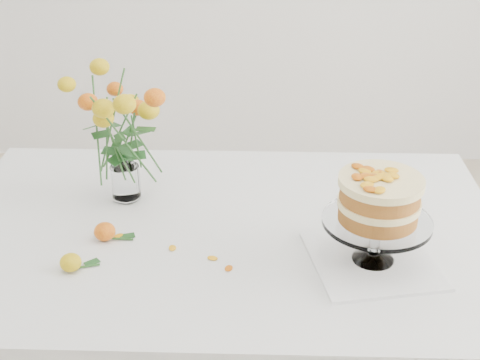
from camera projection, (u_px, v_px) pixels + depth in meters
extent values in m
cube|color=tan|center=(224.00, 237.00, 1.71)|extent=(1.40, 0.90, 0.04)
cylinder|color=tan|center=(46.00, 269.00, 2.23)|extent=(0.06, 0.06, 0.71)
cylinder|color=tan|center=(420.00, 276.00, 2.19)|extent=(0.06, 0.06, 0.71)
cube|color=silver|center=(224.00, 229.00, 1.70)|extent=(1.42, 0.92, 0.01)
cube|color=silver|center=(232.00, 181.00, 2.15)|extent=(1.42, 0.01, 0.20)
cube|color=white|center=(372.00, 261.00, 1.56)|extent=(0.33, 0.33, 0.01)
cylinder|color=silver|center=(375.00, 238.00, 1.53)|extent=(0.02, 0.02, 0.08)
cylinder|color=silver|center=(377.00, 221.00, 1.51)|extent=(0.25, 0.25, 0.01)
cylinder|color=#A97126|center=(378.00, 212.00, 1.50)|extent=(0.23, 0.23, 0.04)
cylinder|color=#FFF1A4|center=(379.00, 202.00, 1.49)|extent=(0.24, 0.24, 0.02)
cylinder|color=#A97126|center=(380.00, 192.00, 1.48)|extent=(0.23, 0.23, 0.04)
cylinder|color=#FFF1A4|center=(381.00, 182.00, 1.46)|extent=(0.25, 0.25, 0.02)
cylinder|color=silver|center=(127.00, 197.00, 1.83)|extent=(0.06, 0.06, 0.01)
cylinder|color=silver|center=(126.00, 182.00, 1.81)|extent=(0.08, 0.08, 0.09)
ellipsoid|color=yellow|center=(71.00, 262.00, 1.53)|extent=(0.05, 0.05, 0.04)
cylinder|color=#2A5A24|center=(87.00, 267.00, 1.54)|extent=(0.06, 0.02, 0.00)
ellipsoid|color=#B82909|center=(105.00, 232.00, 1.64)|extent=(0.05, 0.05, 0.05)
cylinder|color=#2A5A24|center=(120.00, 239.00, 1.65)|extent=(0.06, 0.01, 0.01)
ellipsoid|color=#FFAB10|center=(172.00, 248.00, 1.61)|extent=(0.03, 0.02, 0.00)
ellipsoid|color=#FFAB10|center=(213.00, 258.00, 1.57)|extent=(0.03, 0.02, 0.00)
ellipsoid|color=#FFAB10|center=(229.00, 268.00, 1.54)|extent=(0.03, 0.02, 0.00)
ellipsoid|color=#FFAB10|center=(119.00, 236.00, 1.66)|extent=(0.03, 0.02, 0.00)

